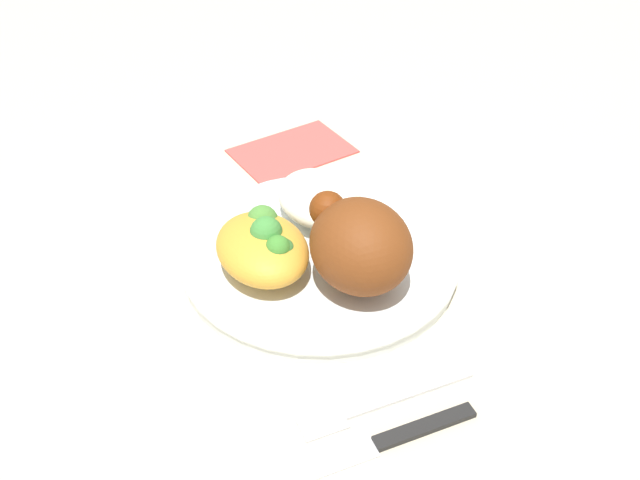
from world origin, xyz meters
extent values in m
plane|color=beige|center=(0.00, 0.00, 0.00)|extent=(2.00, 2.00, 0.00)
cylinder|color=white|center=(0.00, 0.00, 0.01)|extent=(0.25, 0.25, 0.01)
torus|color=white|center=(0.00, 0.00, 0.01)|extent=(0.25, 0.25, 0.01)
ellipsoid|color=brown|center=(-0.05, -0.01, 0.06)|extent=(0.09, 0.08, 0.08)
sphere|color=#6B2D0C|center=(-0.01, 0.00, 0.07)|extent=(0.03, 0.03, 0.03)
ellipsoid|color=silver|center=(0.05, -0.02, 0.03)|extent=(0.10, 0.08, 0.03)
ellipsoid|color=gold|center=(0.00, 0.06, 0.04)|extent=(0.10, 0.08, 0.04)
sphere|color=#3F8530|center=(-0.02, 0.05, 0.05)|extent=(0.02, 0.02, 0.02)
sphere|color=#3B7C36|center=(-0.02, 0.05, 0.05)|extent=(0.02, 0.02, 0.02)
sphere|color=#4B8837|center=(0.03, 0.04, 0.05)|extent=(0.03, 0.03, 0.03)
sphere|color=#3F893B|center=(0.00, 0.05, 0.05)|extent=(0.03, 0.03, 0.03)
cube|color=silver|center=(-0.17, 0.01, 0.00)|extent=(0.01, 0.11, 0.01)
cube|color=silver|center=(-0.16, 0.08, 0.00)|extent=(0.02, 0.04, 0.00)
cube|color=black|center=(-0.20, 0.01, 0.00)|extent=(0.02, 0.08, 0.01)
cube|color=silver|center=(-0.19, 0.11, 0.00)|extent=(0.02, 0.11, 0.00)
cube|color=#DB4C47|center=(0.19, -0.06, 0.00)|extent=(0.10, 0.14, 0.00)
camera|label=1|loc=(-0.45, 0.22, 0.43)|focal=40.01mm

